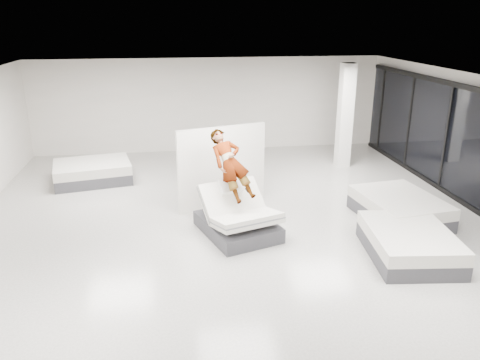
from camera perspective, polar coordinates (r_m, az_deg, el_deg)
The scene contains 9 objects.
room at distance 9.67m, azimuth -0.29°, elevation 1.85°, with size 14.00×14.04×3.20m.
hero_bed at distance 10.18m, azimuth -0.27°, elevation -4.76°, with size 1.86×2.14×1.16m.
person at distance 10.14m, azimuth -1.10°, elevation 0.29°, with size 0.63×0.41×1.73m, color slate.
remote at distance 10.01m, azimuth 0.91°, elevation -1.26°, with size 0.05×0.14×0.03m, color black.
divider_panel at distance 11.37m, azimuth -2.19°, elevation 1.49°, with size 2.25×0.10×2.05m, color silver.
flat_bed_right_far at distance 11.51m, azimuth 18.84°, elevation -3.25°, with size 1.82×2.27×0.58m.
flat_bed_right_near at distance 9.86m, azimuth 19.91°, elevation -7.28°, with size 1.76×2.20×0.56m.
flat_bed_left_far at distance 14.07m, azimuth -17.52°, elevation 0.96°, with size 2.34×1.93×0.57m.
column at distance 14.91m, azimuth 12.69°, elevation 7.63°, with size 0.40×0.40×3.20m, color white.
Camera 1 is at (-1.31, -9.13, 4.50)m, focal length 35.00 mm.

